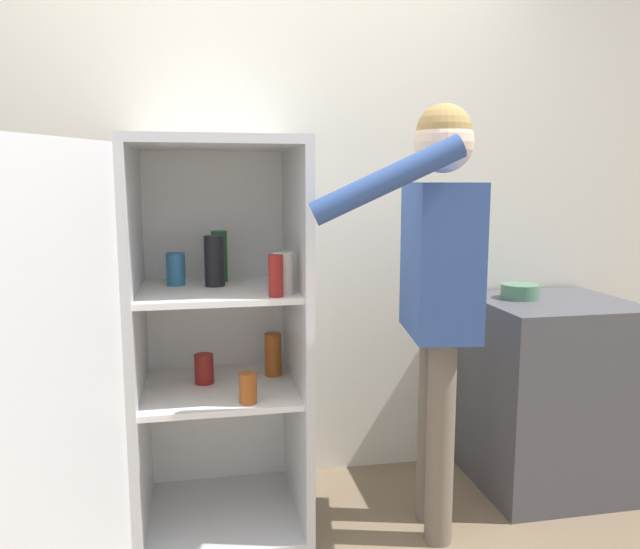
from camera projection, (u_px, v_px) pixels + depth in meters
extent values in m
cube|color=silver|center=(255.00, 213.00, 2.88)|extent=(7.00, 0.06, 2.55)
cube|color=silver|center=(223.00, 513.00, 2.66)|extent=(0.68, 0.66, 0.04)
cube|color=silver|center=(214.00, 143.00, 2.43)|extent=(0.68, 0.66, 0.04)
cube|color=white|center=(216.00, 320.00, 2.85)|extent=(0.68, 0.03, 1.52)
cube|color=silver|center=(137.00, 340.00, 2.49)|extent=(0.03, 0.66, 1.52)
cube|color=silver|center=(297.00, 333.00, 2.61)|extent=(0.04, 0.66, 1.52)
cube|color=white|center=(220.00, 388.00, 2.58)|extent=(0.61, 0.59, 0.02)
cube|color=white|center=(218.00, 291.00, 2.52)|extent=(0.61, 0.59, 0.02)
cube|color=silver|center=(47.00, 395.00, 1.85)|extent=(0.37, 0.62, 1.52)
cylinder|color=#9E4C19|center=(248.00, 388.00, 2.37)|extent=(0.07, 0.07, 0.12)
cylinder|color=beige|center=(283.00, 273.00, 2.38)|extent=(0.08, 0.08, 0.16)
cylinder|color=black|center=(214.00, 261.00, 2.55)|extent=(0.08, 0.08, 0.21)
cylinder|color=#1E5123|center=(219.00, 256.00, 2.66)|extent=(0.07, 0.07, 0.22)
cylinder|color=teal|center=(176.00, 269.00, 2.57)|extent=(0.08, 0.08, 0.13)
cylinder|color=#9E4C19|center=(273.00, 354.00, 2.71)|extent=(0.07, 0.07, 0.19)
cylinder|color=maroon|center=(204.00, 369.00, 2.61)|extent=(0.08, 0.08, 0.12)
cylinder|color=maroon|center=(276.00, 276.00, 2.31)|extent=(0.06, 0.06, 0.16)
cylinder|color=#726656|center=(440.00, 442.00, 2.43)|extent=(0.11, 0.11, 0.83)
cylinder|color=#726656|center=(431.00, 425.00, 2.60)|extent=(0.11, 0.11, 0.83)
cube|color=#335193|center=(440.00, 259.00, 2.41)|extent=(0.30, 0.46, 0.59)
sphere|color=beige|center=(444.00, 143.00, 2.34)|extent=(0.23, 0.23, 0.23)
sphere|color=#AD894C|center=(444.00, 132.00, 2.34)|extent=(0.21, 0.21, 0.21)
cylinder|color=#335193|center=(387.00, 180.00, 2.12)|extent=(0.54, 0.17, 0.31)
cylinder|color=#335193|center=(427.00, 259.00, 2.65)|extent=(0.09, 0.09, 0.55)
cube|color=#4C4C51|center=(549.00, 393.00, 2.91)|extent=(0.67, 0.63, 0.88)
cylinder|color=#517F5B|center=(520.00, 291.00, 2.89)|extent=(0.17, 0.17, 0.07)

